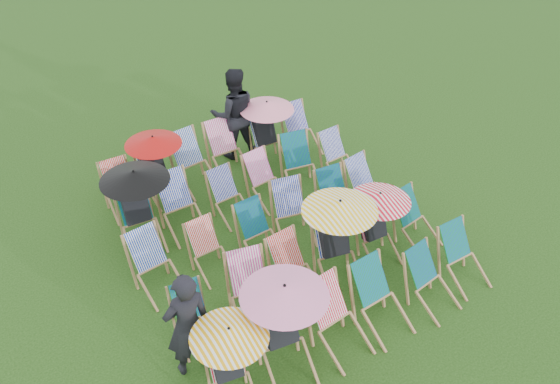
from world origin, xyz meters
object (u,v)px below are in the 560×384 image
deckchair_5 (465,257)px  person_left (187,325)px  deckchair_29 (301,130)px  person_rear (234,114)px  deckchair_0 (230,364)px

deckchair_5 → person_left: person_left is taller
person_left → deckchair_5: bearing=172.8°
deckchair_29 → person_rear: bearing=156.8°
deckchair_29 → person_rear: 1.45m
deckchair_0 → person_left: size_ratio=0.69×
deckchair_5 → person_left: 4.45m
deckchair_29 → deckchair_0: bearing=-131.5°
deckchair_0 → deckchair_5: (4.12, 0.04, -0.17)m
deckchair_29 → person_left: 5.78m
deckchair_0 → deckchair_5: 4.13m
person_left → deckchair_0: bearing=112.4°
deckchair_0 → person_rear: 5.79m
deckchair_5 → deckchair_29: size_ratio=0.99×
deckchair_29 → person_left: person_left is taller
deckchair_29 → person_rear: size_ratio=0.48×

